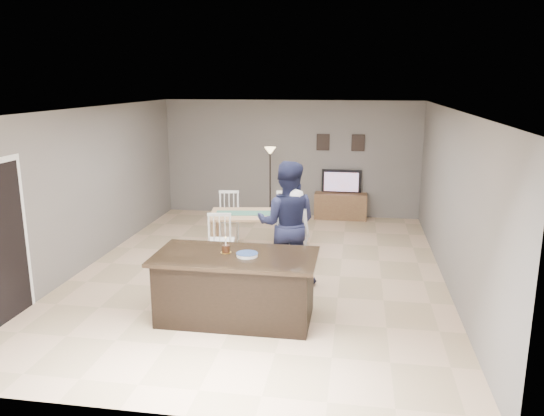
% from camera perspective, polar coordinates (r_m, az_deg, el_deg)
% --- Properties ---
extents(floor, '(8.00, 8.00, 0.00)m').
position_cam_1_polar(floor, '(8.99, -1.26, -6.87)').
color(floor, tan).
rests_on(floor, ground).
extents(room_shell, '(8.00, 8.00, 8.00)m').
position_cam_1_polar(room_shell, '(8.55, -1.32, 3.72)').
color(room_shell, slate).
rests_on(room_shell, floor).
extents(kitchen_island, '(2.15, 1.10, 0.90)m').
position_cam_1_polar(kitchen_island, '(7.18, -3.90, -8.42)').
color(kitchen_island, black).
rests_on(kitchen_island, floor).
extents(tv_console, '(1.20, 0.40, 0.60)m').
position_cam_1_polar(tv_console, '(12.38, 7.38, 0.21)').
color(tv_console, brown).
rests_on(tv_console, floor).
extents(television, '(0.91, 0.12, 0.53)m').
position_cam_1_polar(television, '(12.34, 7.47, 2.83)').
color(television, black).
rests_on(television, tv_console).
extents(tv_screen_glow, '(0.78, 0.00, 0.78)m').
position_cam_1_polar(tv_screen_glow, '(12.26, 7.45, 2.79)').
color(tv_screen_glow, '#CA4916').
rests_on(tv_screen_glow, tv_console).
extents(picture_frames, '(1.10, 0.02, 0.38)m').
position_cam_1_polar(picture_frames, '(12.34, 7.38, 7.00)').
color(picture_frames, black).
rests_on(picture_frames, room_shell).
extents(doorway, '(0.00, 2.10, 2.65)m').
position_cam_1_polar(doorway, '(7.73, -27.05, -2.03)').
color(doorway, black).
rests_on(doorway, floor).
extents(woman, '(0.66, 0.55, 1.55)m').
position_cam_1_polar(woman, '(8.18, 2.32, -3.22)').
color(woman, silver).
rests_on(woman, floor).
extents(man, '(0.96, 0.75, 1.96)m').
position_cam_1_polar(man, '(8.19, 1.62, -1.72)').
color(man, '#181B36').
rests_on(man, floor).
extents(birthday_cake, '(0.14, 0.14, 0.22)m').
position_cam_1_polar(birthday_cake, '(7.11, -4.99, -4.39)').
color(birthday_cake, gold).
rests_on(birthday_cake, kitchen_island).
extents(plate_stack, '(0.29, 0.29, 0.04)m').
position_cam_1_polar(plate_stack, '(6.95, -2.70, -5.03)').
color(plate_stack, white).
rests_on(plate_stack, kitchen_island).
extents(dining_table, '(1.84, 2.09, 1.01)m').
position_cam_1_polar(dining_table, '(9.69, -1.73, -1.35)').
color(dining_table, '#A57C59').
rests_on(dining_table, floor).
extents(floor_lamp, '(0.26, 0.26, 1.71)m').
position_cam_1_polar(floor_lamp, '(11.77, -0.20, 4.71)').
color(floor_lamp, black).
rests_on(floor_lamp, floor).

